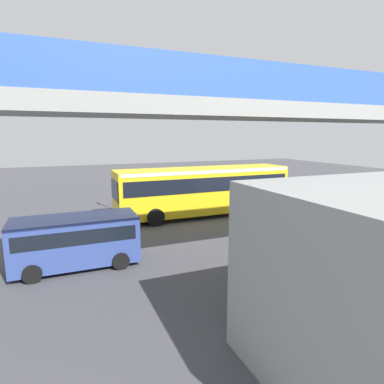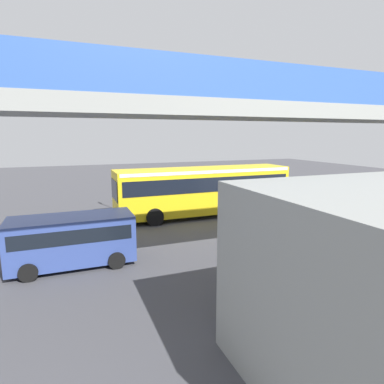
# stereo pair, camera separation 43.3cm
# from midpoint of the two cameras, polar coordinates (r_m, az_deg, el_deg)

# --- Properties ---
(ground) EXTENTS (80.00, 80.00, 0.00)m
(ground) POSITION_cam_midpoint_polar(r_m,az_deg,el_deg) (22.30, -0.36, -3.62)
(ground) COLOR #424247
(city_bus) EXTENTS (11.54, 2.85, 3.15)m
(city_bus) POSITION_cam_midpoint_polar(r_m,az_deg,el_deg) (21.19, 2.66, 0.84)
(city_bus) COLOR yellow
(city_bus) RESTS_ON ground
(parked_van) EXTENTS (4.80, 2.17, 2.05)m
(parked_van) POSITION_cam_midpoint_polar(r_m,az_deg,el_deg) (13.93, -19.55, -7.59)
(parked_van) COLOR #33478C
(parked_van) RESTS_ON ground
(bicycle_blue) EXTENTS (1.77, 0.44, 0.96)m
(bicycle_blue) POSITION_cam_midpoint_polar(r_m,az_deg,el_deg) (17.91, -24.72, -6.75)
(bicycle_blue) COLOR black
(bicycle_blue) RESTS_ON ground
(bicycle_black) EXTENTS (1.77, 0.44, 0.96)m
(bicycle_black) POSITION_cam_midpoint_polar(r_m,az_deg,el_deg) (18.81, -25.04, -5.99)
(bicycle_black) COLOR black
(bicycle_black) RESTS_ON ground
(pedestrian) EXTENTS (0.38, 0.38, 1.79)m
(pedestrian) POSITION_cam_midpoint_polar(r_m,az_deg,el_deg) (18.82, 11.45, -3.61)
(pedestrian) COLOR #2D2D38
(pedestrian) RESTS_ON ground
(traffic_sign) EXTENTS (0.08, 0.60, 2.80)m
(traffic_sign) POSITION_cam_midpoint_polar(r_m,az_deg,el_deg) (23.48, -13.17, 1.51)
(traffic_sign) COLOR slate
(traffic_sign) RESTS_ON ground
(lane_dash_leftmost) EXTENTS (2.00, 0.20, 0.01)m
(lane_dash_leftmost) POSITION_cam_midpoint_polar(r_m,az_deg,el_deg) (27.28, 9.38, -1.23)
(lane_dash_leftmost) COLOR silver
(lane_dash_leftmost) RESTS_ON ground
(lane_dash_left) EXTENTS (2.00, 0.20, 0.01)m
(lane_dash_left) POSITION_cam_midpoint_polar(r_m,az_deg,el_deg) (25.49, 1.63, -1.89)
(lane_dash_left) COLOR silver
(lane_dash_left) RESTS_ON ground
(lane_dash_centre) EXTENTS (2.00, 0.20, 0.01)m
(lane_dash_centre) POSITION_cam_midpoint_polar(r_m,az_deg,el_deg) (24.23, -7.11, -2.59)
(lane_dash_centre) COLOR silver
(lane_dash_centre) RESTS_ON ground
(lane_dash_right) EXTENTS (2.00, 0.20, 0.01)m
(lane_dash_right) POSITION_cam_midpoint_polar(r_m,az_deg,el_deg) (23.59, -16.57, -3.28)
(lane_dash_right) COLOR silver
(lane_dash_right) RESTS_ON ground
(pedestrian_overpass) EXTENTS (28.99, 2.60, 7.39)m
(pedestrian_overpass) POSITION_cam_midpoint_polar(r_m,az_deg,el_deg) (12.40, 17.88, 10.93)
(pedestrian_overpass) COLOR gray
(pedestrian_overpass) RESTS_ON ground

